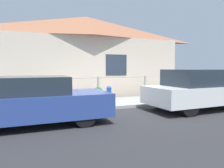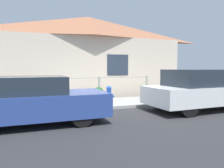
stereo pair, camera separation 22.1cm
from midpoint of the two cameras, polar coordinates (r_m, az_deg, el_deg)
name	(u,v)px [view 1 (the left image)]	position (r m, az deg, el deg)	size (l,w,h in m)	color
ground_plane	(116,109)	(7.96, 0.16, -6.62)	(60.00, 60.00, 0.00)	#2D2D30
sidewalk	(105,103)	(8.91, -2.44, -5.08)	(24.00, 2.10, 0.11)	#9E9E99
house	(87,32)	(11.38, -7.03, 13.24)	(9.78, 2.23, 4.09)	beige
fence	(98,87)	(9.68, -4.27, -0.68)	(4.90, 0.10, 1.00)	#999993
car_left	(27,101)	(6.11, -22.25, -4.16)	(4.20, 1.66, 1.28)	#2D4793
car_right	(201,89)	(8.47, 21.64, -1.32)	(4.24, 1.83, 1.44)	white
fire_hydrant	(109,95)	(8.07, -1.58, -2.93)	(0.42, 0.19, 0.73)	blue
potted_plant_near_hydrant	(98,93)	(9.24, -4.35, -2.37)	(0.41, 0.41, 0.58)	brown
potted_plant_by_fence	(20,98)	(8.65, -23.59, -3.31)	(0.47, 0.47, 0.57)	#9E5638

